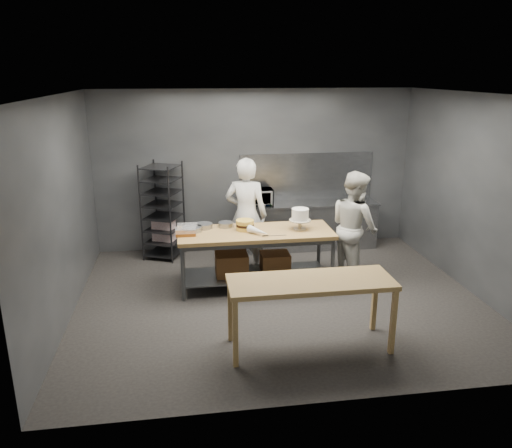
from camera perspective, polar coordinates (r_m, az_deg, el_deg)
The scene contains 16 objects.
ground at distance 7.64m, azimuth 2.69°, elevation -8.51°, with size 6.00×6.00×0.00m, color black.
back_wall at distance 9.53m, azimuth -0.08°, elevation 6.20°, with size 6.00×0.04×3.00m, color #4C4F54.
work_table at distance 7.86m, azimuth -0.30°, elevation -3.21°, with size 2.40×0.90×0.92m.
near_counter at distance 6.08m, azimuth 6.27°, elevation -7.12°, with size 2.00×0.70×0.90m.
back_counter at distance 9.67m, azimuth 6.07°, elevation -0.14°, with size 2.60×0.60×0.90m.
splashback_panel at distance 9.73m, azimuth 5.80°, elevation 5.44°, with size 2.60×0.02×0.90m, color slate.
speed_rack at distance 9.19m, azimuth -10.59°, elevation 1.38°, with size 0.81×0.84×1.75m.
chef_behind at distance 8.39m, azimuth -1.14°, elevation 1.01°, with size 0.71×0.47×1.95m, color silver.
chef_right at distance 8.16m, azimuth 11.15°, elevation -0.30°, with size 0.88×0.69×1.81m, color beige.
microwave at distance 9.31m, azimuth 0.21°, elevation 3.11°, with size 0.54×0.37×0.30m, color black.
frosted_cake_stand at distance 7.79m, azimuth 5.06°, elevation 0.91°, with size 0.34×0.34×0.34m.
layer_cake at distance 7.78m, azimuth -1.27°, elevation -0.10°, with size 0.28×0.28×0.16m.
cake_pans at distance 7.86m, azimuth -5.89°, elevation -0.32°, with size 0.82×0.44×0.07m.
piping_bag at distance 7.53m, azimuth 0.27°, elevation -0.84°, with size 0.12×0.12×0.38m, color white.
offset_spatula at distance 7.51m, azimuth 1.74°, elevation -1.34°, with size 0.36×0.02×0.02m.
pastry_clamshells at distance 7.69m, azimuth -7.95°, elevation -0.65°, with size 0.34×0.41×0.11m.
Camera 1 is at (-1.36, -6.76, 3.29)m, focal length 35.00 mm.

